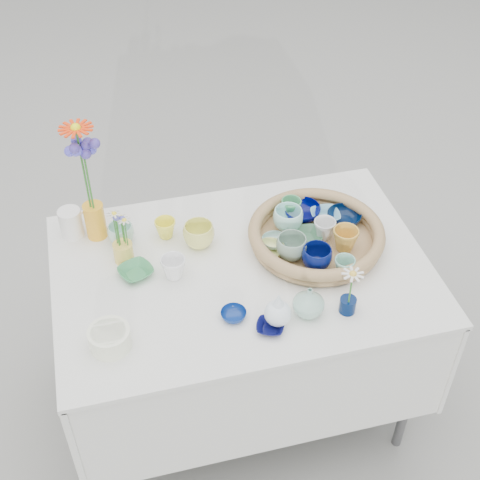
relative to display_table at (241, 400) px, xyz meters
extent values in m
plane|color=#A6A69F|center=(0.00, 0.00, 0.00)|extent=(80.00, 80.00, 0.00)
imported|color=#00034E|center=(0.27, 0.19, 0.80)|extent=(0.17, 0.17, 0.04)
imported|color=#021232|center=(0.41, 0.12, 0.80)|extent=(0.14, 0.14, 0.04)
imported|color=gold|center=(0.36, -0.02, 0.82)|extent=(0.11, 0.11, 0.08)
imported|color=#447452|center=(0.25, 0.06, 0.80)|extent=(0.11, 0.11, 0.03)
imported|color=gray|center=(0.17, -0.01, 0.82)|extent=(0.14, 0.14, 0.08)
imported|color=#90BAB3|center=(0.13, 0.06, 0.80)|extent=(0.11, 0.11, 0.03)
imported|color=#B5FBEE|center=(0.20, 0.13, 0.82)|extent=(0.12, 0.12, 0.08)
imported|color=silver|center=(0.31, 0.06, 0.82)|extent=(0.09, 0.09, 0.07)
imported|color=#76C1DB|center=(0.35, 0.16, 0.80)|extent=(0.10, 0.10, 0.03)
imported|color=#061050|center=(0.24, -0.08, 0.82)|extent=(0.12, 0.12, 0.08)
imported|color=#E6E882|center=(0.11, 0.02, 0.80)|extent=(0.12, 0.12, 0.03)
imported|color=#7CBFAA|center=(0.31, -0.13, 0.82)|extent=(0.08, 0.08, 0.06)
imported|color=#4CA567|center=(0.24, 0.20, 0.82)|extent=(0.08, 0.08, 0.07)
imported|color=#FFF440|center=(-0.22, 0.22, 0.80)|extent=(0.08, 0.08, 0.07)
imported|color=#E5E468|center=(-0.12, 0.15, 0.81)|extent=(0.13, 0.13, 0.09)
imported|color=#398B54|center=(-0.35, 0.05, 0.78)|extent=(0.14, 0.14, 0.03)
imported|color=white|center=(-0.23, 0.01, 0.80)|extent=(0.11, 0.11, 0.08)
imported|color=navy|center=(-0.08, -0.21, 0.78)|extent=(0.08, 0.08, 0.03)
imported|color=#A8D9C4|center=(-0.38, 0.23, 0.80)|extent=(0.11, 0.11, 0.07)
imported|color=#0A0D40|center=(0.02, -0.29, 0.78)|extent=(0.11, 0.11, 0.02)
imported|color=#92C0AC|center=(0.15, -0.25, 0.82)|extent=(0.11, 0.11, 0.10)
cylinder|color=#00133C|center=(0.27, -0.27, 0.79)|extent=(0.05, 0.05, 0.05)
cylinder|color=gold|center=(-0.46, 0.28, 0.83)|extent=(0.08, 0.08, 0.14)
cylinder|color=#EBCA4E|center=(-0.38, 0.13, 0.80)|extent=(0.08, 0.08, 0.07)
camera|label=1|loc=(-0.40, -1.57, 2.33)|focal=50.00mm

